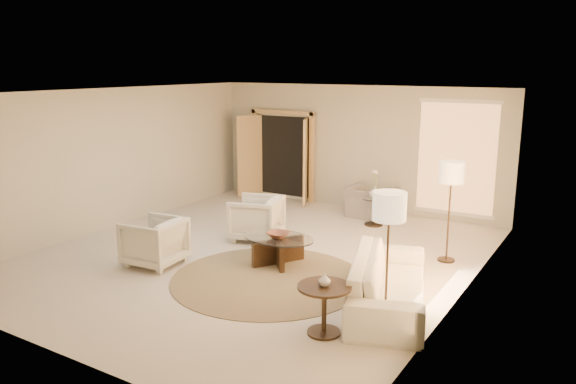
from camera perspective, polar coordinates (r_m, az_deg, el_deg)
The scene contains 18 objects.
room at distance 9.48m, azimuth -3.33°, elevation 1.58°, with size 7.04×8.04×2.83m.
windows_right at distance 8.17m, azimuth 17.40°, elevation -1.17°, with size 0.10×6.40×2.40m, color #FFB366, non-canonical shape.
window_back_corner at distance 12.11m, azimuth 16.71°, elevation 3.28°, with size 1.70×0.10×2.40m, color #FFB366, non-canonical shape.
curtains_right at distance 9.05m, azimuth 18.50°, elevation -0.25°, with size 0.06×5.20×2.60m, color beige, non-canonical shape.
french_doors at distance 13.71m, azimuth -0.72°, elevation 3.68°, with size 1.95×0.66×2.16m.
area_rug at distance 8.78m, azimuth -2.02°, elevation -8.82°, with size 3.01×3.01×0.01m, color #453824.
sofa at distance 7.85m, azimuth 10.19°, elevation -8.96°, with size 2.44×0.95×0.71m, color silver.
armchair_left at distance 10.59m, azimuth -3.24°, elevation -2.47°, with size 0.88×0.83×0.91m, color silver.
armchair_right at distance 9.51m, azimuth -13.44°, elevation -4.72°, with size 0.85×0.79×0.87m, color silver.
accent_chair at distance 12.29m, azimuth 8.43°, elevation -0.53°, with size 1.00×0.65×0.87m, color gray.
coffee_table at distance 9.34m, azimuth -0.99°, elevation -5.62°, with size 1.36×1.36×0.46m.
end_table at distance 6.97m, azimuth 3.70°, elevation -10.98°, with size 0.66×0.66×0.63m.
side_table at distance 11.67m, azimuth 8.75°, elevation -1.68°, with size 0.50×0.50×0.58m.
floor_lamp_near at distance 9.56m, azimuth 16.27°, elevation 1.48°, with size 0.41×0.41×1.70m.
floor_lamp_far at distance 7.01m, azimuth 10.25°, elevation -2.06°, with size 0.42×0.42×1.72m.
bowl at distance 9.27m, azimuth -0.99°, elevation -4.36°, with size 0.36×0.36×0.09m, color brown.
end_vase at distance 6.87m, azimuth 3.73°, elevation -8.92°, with size 0.15×0.15×0.16m, color silver.
side_vase at distance 11.59m, azimuth 8.81°, elevation -0.02°, with size 0.23×0.23×0.24m, color silver.
Camera 1 is at (5.33, -7.63, 3.24)m, focal length 35.00 mm.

